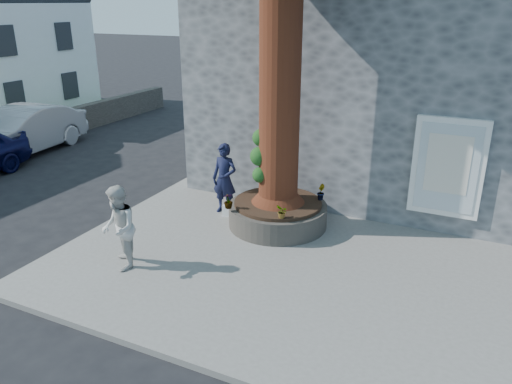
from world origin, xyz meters
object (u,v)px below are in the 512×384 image
at_px(planter, 278,213).
at_px(woman, 119,228).
at_px(man, 225,179).
at_px(car_silver, 22,131).

xyz_separation_m(planter, woman, (-2.01, -3.16, 0.56)).
bearing_deg(woman, man, 130.30).
relative_size(woman, car_silver, 0.34).
distance_m(man, car_silver, 9.29).
height_order(man, woman, man).
distance_m(planter, car_silver, 10.79).
relative_size(planter, car_silver, 0.46).
relative_size(planter, man, 1.30).
bearing_deg(woman, car_silver, -161.61).
distance_m(planter, woman, 3.79).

